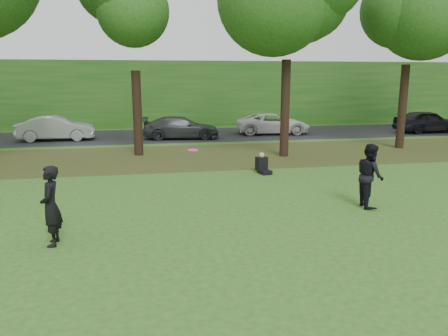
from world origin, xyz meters
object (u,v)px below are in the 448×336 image
object	(u,v)px
player_left	(51,206)
player_right	(370,175)
seated_person	(262,165)
frisbee	(193,150)

from	to	relation	value
player_left	player_right	xyz separation A→B (m)	(8.74, 1.45, 0.02)
player_left	seated_person	world-z (taller)	player_left
seated_person	player_right	bearing A→B (deg)	-82.31
player_left	frisbee	xyz separation A→B (m)	(3.40, 0.93, 1.04)
player_right	seated_person	xyz separation A→B (m)	(-1.87, 5.10, -0.65)
player_left	frisbee	world-z (taller)	frisbee
player_right	player_left	bearing A→B (deg)	106.62
seated_person	frisbee	bearing A→B (deg)	-134.11
player_right	frisbee	xyz separation A→B (m)	(-5.34, -0.52, 1.01)
player_right	frisbee	bearing A→B (deg)	102.80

